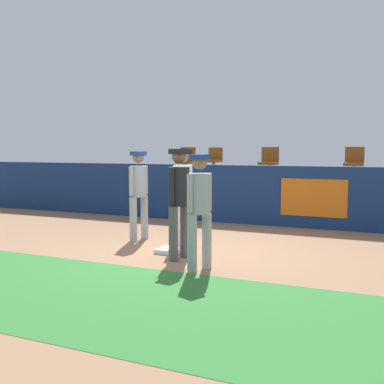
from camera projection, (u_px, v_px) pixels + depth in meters
ground_plane at (186, 254)px, 8.09m from camera, size 60.00×60.00×0.00m
grass_foreground_strip at (100, 295)px, 5.77m from camera, size 18.00×2.80×0.01m
first_base at (169, 251)px, 8.16m from camera, size 0.40×0.40×0.08m
player_fielder_home at (183, 190)px, 8.71m from camera, size 0.45×0.54×1.83m
player_runner_visitor at (200, 204)px, 6.91m from camera, size 0.43×0.46×1.75m
player_coach_visitor at (139, 189)px, 9.26m from camera, size 0.41×0.49×1.79m
player_umpire at (179, 196)px, 7.60m from camera, size 0.40×0.51×1.83m
field_wall at (248, 195)px, 11.34m from camera, size 18.00×0.26×1.44m
bleacher_platform at (274, 193)px, 13.69m from camera, size 18.00×4.80×1.06m
seat_back_right at (354, 160)px, 13.33m from camera, size 0.46×0.44×0.84m
seat_back_left at (214, 159)px, 15.09m from camera, size 0.48×0.44×0.84m
seat_front_left at (186, 160)px, 13.53m from camera, size 0.47×0.44×0.84m
seat_front_right at (354, 161)px, 11.63m from camera, size 0.47×0.44×0.84m
seat_front_center at (269, 161)px, 12.52m from camera, size 0.48×0.44×0.84m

